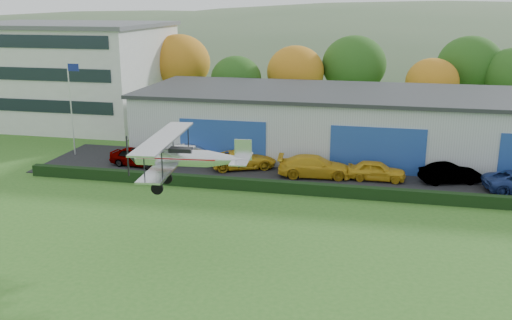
% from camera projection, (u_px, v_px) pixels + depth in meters
% --- Properties ---
extents(ground, '(300.00, 300.00, 0.00)m').
position_uv_depth(ground, '(241.00, 320.00, 23.20)').
color(ground, '#336A21').
rests_on(ground, ground).
extents(apron, '(48.00, 9.00, 0.05)m').
position_uv_depth(apron, '(348.00, 176.00, 42.30)').
color(apron, black).
rests_on(apron, ground).
extents(hedge, '(46.00, 0.60, 0.80)m').
position_uv_depth(hedge, '(344.00, 191.00, 37.69)').
color(hedge, black).
rests_on(hedge, ground).
extents(hangar, '(40.60, 12.60, 5.30)m').
position_uv_depth(hangar, '(379.00, 123.00, 47.72)').
color(hangar, '#B2B7BC').
rests_on(hangar, ground).
extents(office_block, '(20.60, 15.60, 10.40)m').
position_uv_depth(office_block, '(66.00, 73.00, 60.54)').
color(office_block, silver).
rests_on(office_block, ground).
extents(flagpole, '(1.05, 0.10, 8.00)m').
position_uv_depth(flagpole, '(72.00, 99.00, 46.74)').
color(flagpole, silver).
rests_on(flagpole, ground).
extents(tree_belt, '(75.70, 13.22, 10.12)m').
position_uv_depth(tree_belt, '(342.00, 70.00, 59.67)').
color(tree_belt, '#3D2614').
rests_on(tree_belt, ground).
extents(distant_hills, '(430.00, 196.00, 56.00)m').
position_uv_depth(distant_hills, '(347.00, 95.00, 159.19)').
color(distant_hills, '#4C6642').
rests_on(distant_hills, ground).
extents(car_0, '(4.47, 2.25, 1.46)m').
position_uv_depth(car_0, '(137.00, 157.00, 44.63)').
color(car_0, gray).
rests_on(car_0, apron).
extents(car_1, '(4.93, 3.33, 1.54)m').
position_uv_depth(car_1, '(194.00, 154.00, 45.28)').
color(car_1, silver).
rests_on(car_1, apron).
extents(car_2, '(5.56, 4.17, 1.40)m').
position_uv_depth(car_2, '(243.00, 159.00, 43.98)').
color(car_2, gold).
rests_on(car_2, apron).
extents(car_3, '(5.64, 2.79, 1.58)m').
position_uv_depth(car_3, '(315.00, 166.00, 41.82)').
color(car_3, gold).
rests_on(car_3, apron).
extents(car_4, '(4.18, 1.70, 1.42)m').
position_uv_depth(car_4, '(376.00, 170.00, 41.05)').
color(car_4, gold).
rests_on(car_4, apron).
extents(car_5, '(4.51, 2.70, 1.40)m').
position_uv_depth(car_5, '(450.00, 173.00, 40.40)').
color(car_5, gray).
rests_on(car_5, apron).
extents(biplane, '(6.45, 7.41, 2.77)m').
position_uv_depth(biplane, '(183.00, 156.00, 28.69)').
color(biplane, silver).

